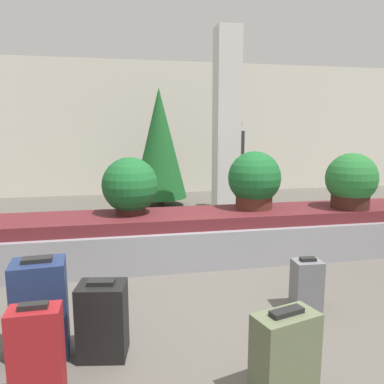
{
  "coord_description": "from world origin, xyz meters",
  "views": [
    {
      "loc": [
        -0.86,
        -2.92,
        1.57
      ],
      "look_at": [
        0.0,
        1.41,
        0.83
      ],
      "focal_mm": 35.0,
      "sensor_mm": 36.0,
      "label": 1
    }
  ],
  "objects_px": {
    "suitcase_1": "(307,285)",
    "potted_plant_2": "(351,182)",
    "suitcase_3": "(103,320)",
    "suitcase_0": "(41,308)",
    "suitcase_4": "(285,355)",
    "decorated_tree": "(159,144)",
    "traveler_0": "(235,154)",
    "suitcase_2": "(37,360)",
    "potted_plant_0": "(130,187)",
    "pillar": "(226,128)",
    "potted_plant_1": "(254,181)"
  },
  "relations": [
    {
      "from": "suitcase_0",
      "to": "potted_plant_0",
      "type": "bearing_deg",
      "value": 64.98
    },
    {
      "from": "suitcase_4",
      "to": "decorated_tree",
      "type": "bearing_deg",
      "value": 75.43
    },
    {
      "from": "suitcase_3",
      "to": "potted_plant_2",
      "type": "height_order",
      "value": "potted_plant_2"
    },
    {
      "from": "suitcase_3",
      "to": "traveler_0",
      "type": "relative_size",
      "value": 0.31
    },
    {
      "from": "potted_plant_1",
      "to": "suitcase_4",
      "type": "bearing_deg",
      "value": -106.45
    },
    {
      "from": "potted_plant_0",
      "to": "potted_plant_1",
      "type": "relative_size",
      "value": 0.93
    },
    {
      "from": "pillar",
      "to": "potted_plant_2",
      "type": "xyz_separation_m",
      "value": [
        1.09,
        -1.89,
        -0.68
      ]
    },
    {
      "from": "suitcase_0",
      "to": "suitcase_4",
      "type": "relative_size",
      "value": 1.29
    },
    {
      "from": "suitcase_3",
      "to": "suitcase_4",
      "type": "bearing_deg",
      "value": -21.12
    },
    {
      "from": "potted_plant_0",
      "to": "potted_plant_2",
      "type": "xyz_separation_m",
      "value": [
        2.75,
        -0.23,
        0.02
      ]
    },
    {
      "from": "suitcase_1",
      "to": "decorated_tree",
      "type": "relative_size",
      "value": 0.2
    },
    {
      "from": "suitcase_3",
      "to": "traveler_0",
      "type": "height_order",
      "value": "traveler_0"
    },
    {
      "from": "suitcase_4",
      "to": "potted_plant_1",
      "type": "distance_m",
      "value": 2.77
    },
    {
      "from": "potted_plant_0",
      "to": "suitcase_4",
      "type": "bearing_deg",
      "value": -72.9
    },
    {
      "from": "potted_plant_1",
      "to": "traveler_0",
      "type": "height_order",
      "value": "traveler_0"
    },
    {
      "from": "suitcase_2",
      "to": "potted_plant_0",
      "type": "height_order",
      "value": "potted_plant_0"
    },
    {
      "from": "suitcase_1",
      "to": "suitcase_2",
      "type": "xyz_separation_m",
      "value": [
        -2.06,
        -0.83,
        0.09
      ]
    },
    {
      "from": "suitcase_3",
      "to": "decorated_tree",
      "type": "height_order",
      "value": "decorated_tree"
    },
    {
      "from": "pillar",
      "to": "suitcase_0",
      "type": "bearing_deg",
      "value": -123.9
    },
    {
      "from": "potted_plant_0",
      "to": "pillar",
      "type": "bearing_deg",
      "value": 44.93
    },
    {
      "from": "suitcase_0",
      "to": "potted_plant_1",
      "type": "relative_size",
      "value": 0.99
    },
    {
      "from": "suitcase_1",
      "to": "suitcase_3",
      "type": "height_order",
      "value": "suitcase_3"
    },
    {
      "from": "traveler_0",
      "to": "decorated_tree",
      "type": "height_order",
      "value": "decorated_tree"
    },
    {
      "from": "suitcase_4",
      "to": "potted_plant_0",
      "type": "bearing_deg",
      "value": 91.78
    },
    {
      "from": "suitcase_2",
      "to": "potted_plant_2",
      "type": "xyz_separation_m",
      "value": [
        3.36,
        2.18,
        0.61
      ]
    },
    {
      "from": "suitcase_3",
      "to": "suitcase_4",
      "type": "distance_m",
      "value": 1.23
    },
    {
      "from": "decorated_tree",
      "to": "suitcase_0",
      "type": "bearing_deg",
      "value": -105.43
    },
    {
      "from": "potted_plant_1",
      "to": "potted_plant_2",
      "type": "bearing_deg",
      "value": -11.31
    },
    {
      "from": "suitcase_0",
      "to": "pillar",
      "type": "bearing_deg",
      "value": 51.63
    },
    {
      "from": "suitcase_4",
      "to": "potted_plant_2",
      "type": "xyz_separation_m",
      "value": [
        1.96,
        2.34,
        0.66
      ]
    },
    {
      "from": "suitcase_2",
      "to": "decorated_tree",
      "type": "distance_m",
      "value": 5.89
    },
    {
      "from": "suitcase_2",
      "to": "traveler_0",
      "type": "bearing_deg",
      "value": 60.93
    },
    {
      "from": "suitcase_2",
      "to": "suitcase_4",
      "type": "relative_size",
      "value": 1.17
    },
    {
      "from": "suitcase_1",
      "to": "potted_plant_2",
      "type": "bearing_deg",
      "value": 49.48
    },
    {
      "from": "suitcase_1",
      "to": "suitcase_4",
      "type": "relative_size",
      "value": 0.86
    },
    {
      "from": "suitcase_3",
      "to": "potted_plant_0",
      "type": "relative_size",
      "value": 0.83
    },
    {
      "from": "potted_plant_1",
      "to": "decorated_tree",
      "type": "distance_m",
      "value": 3.36
    },
    {
      "from": "suitcase_1",
      "to": "suitcase_3",
      "type": "xyz_separation_m",
      "value": [
        -1.73,
        -0.36,
        0.04
      ]
    },
    {
      "from": "suitcase_3",
      "to": "decorated_tree",
      "type": "relative_size",
      "value": 0.23
    },
    {
      "from": "pillar",
      "to": "suitcase_1",
      "type": "bearing_deg",
      "value": -93.62
    },
    {
      "from": "suitcase_4",
      "to": "potted_plant_2",
      "type": "relative_size",
      "value": 0.79
    },
    {
      "from": "potted_plant_0",
      "to": "potted_plant_2",
      "type": "height_order",
      "value": "potted_plant_2"
    },
    {
      "from": "potted_plant_1",
      "to": "decorated_tree",
      "type": "xyz_separation_m",
      "value": [
        -0.84,
        3.24,
        0.36
      ]
    },
    {
      "from": "suitcase_0",
      "to": "suitcase_2",
      "type": "relative_size",
      "value": 1.1
    },
    {
      "from": "suitcase_3",
      "to": "suitcase_0",
      "type": "bearing_deg",
      "value": 176.67
    },
    {
      "from": "suitcase_4",
      "to": "potted_plant_0",
      "type": "height_order",
      "value": "potted_plant_0"
    },
    {
      "from": "suitcase_2",
      "to": "suitcase_4",
      "type": "xyz_separation_m",
      "value": [
        1.4,
        -0.16,
        -0.05
      ]
    },
    {
      "from": "decorated_tree",
      "to": "potted_plant_0",
      "type": "bearing_deg",
      "value": -102.39
    },
    {
      "from": "potted_plant_0",
      "to": "potted_plant_2",
      "type": "distance_m",
      "value": 2.76
    },
    {
      "from": "potted_plant_2",
      "to": "traveler_0",
      "type": "bearing_deg",
      "value": 102.61
    }
  ]
}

